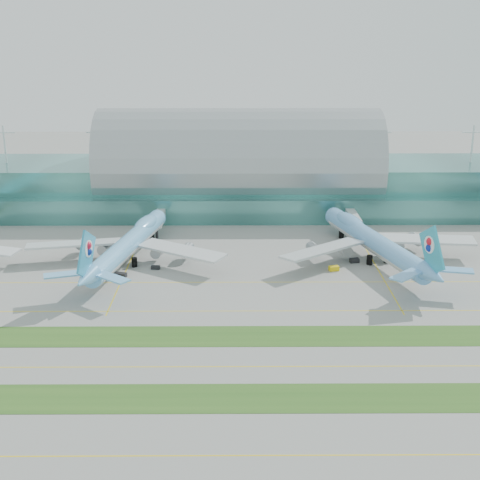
{
  "coord_description": "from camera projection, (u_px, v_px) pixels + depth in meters",
  "views": [
    {
      "loc": [
        -1.27,
        -153.91,
        76.32
      ],
      "look_at": [
        0.0,
        55.0,
        9.0
      ],
      "focal_mm": 50.0,
      "sensor_mm": 36.0,
      "label": 1
    }
  ],
  "objects": [
    {
      "name": "gse_d",
      "position": [
        156.0,
        267.0,
        218.88
      ],
      "size": [
        2.96,
        1.78,
        1.21
      ],
      "primitive_type": "cube",
      "rotation": [
        0.0,
        0.0,
        -0.11
      ],
      "color": "black",
      "rests_on": "ground"
    },
    {
      "name": "taxiline_b",
      "position": [
        242.0,
        367.0,
        156.58
      ],
      "size": [
        420.0,
        0.35,
        0.01
      ],
      "primitive_type": "cube",
      "color": "yellow",
      "rests_on": "ground"
    },
    {
      "name": "grass_strip_far",
      "position": [
        241.0,
        336.0,
        171.8
      ],
      "size": [
        420.0,
        12.0,
        0.08
      ],
      "primitive_type": "cube",
      "color": "#2D591E",
      "rests_on": "ground"
    },
    {
      "name": "grass_strip_near",
      "position": [
        242.0,
        398.0,
        143.24
      ],
      "size": [
        420.0,
        12.0,
        0.08
      ],
      "primitive_type": "cube",
      "color": "#2D591E",
      "rests_on": "ground"
    },
    {
      "name": "gse_c",
      "position": [
        120.0,
        275.0,
        212.1
      ],
      "size": [
        4.19,
        2.85,
        1.39
      ],
      "primitive_type": "cube",
      "rotation": [
        0.0,
        0.0,
        -0.27
      ],
      "color": "black",
      "rests_on": "ground"
    },
    {
      "name": "ground",
      "position": [
        241.0,
        340.0,
        169.91
      ],
      "size": [
        700.0,
        700.0,
        0.0
      ],
      "primitive_type": "plane",
      "color": "gray",
      "rests_on": "ground"
    },
    {
      "name": "airliner_c",
      "position": [
        373.0,
        240.0,
        226.47
      ],
      "size": [
        68.81,
        79.63,
        22.34
      ],
      "rotation": [
        0.0,
        0.0,
        0.28
      ],
      "color": "#68AAE6",
      "rests_on": "ground"
    },
    {
      "name": "terminal",
      "position": [
        239.0,
        176.0,
        288.12
      ],
      "size": [
        340.0,
        69.1,
        36.0
      ],
      "color": "#3D7A75",
      "rests_on": "ground"
    },
    {
      "name": "taxiline_d",
      "position": [
        240.0,
        282.0,
        207.98
      ],
      "size": [
        420.0,
        0.35,
        0.01
      ],
      "primitive_type": "cube",
      "color": "yellow",
      "rests_on": "ground"
    },
    {
      "name": "taxiline_c",
      "position": [
        241.0,
        311.0,
        187.04
      ],
      "size": [
        420.0,
        0.35,
        0.01
      ],
      "primitive_type": "cube",
      "color": "yellow",
      "rests_on": "ground"
    },
    {
      "name": "gse_e",
      "position": [
        334.0,
        268.0,
        217.61
      ],
      "size": [
        3.53,
        2.58,
        1.53
      ],
      "primitive_type": "cube",
      "rotation": [
        0.0,
        0.0,
        0.23
      ],
      "color": "yellow",
      "rests_on": "ground"
    },
    {
      "name": "taxiline_a",
      "position": [
        243.0,
        455.0,
        124.22
      ],
      "size": [
        420.0,
        0.35,
        0.01
      ],
      "primitive_type": "cube",
      "color": "yellow",
      "rests_on": "ground"
    },
    {
      "name": "airliner_b",
      "position": [
        129.0,
        243.0,
        224.21
      ],
      "size": [
        68.35,
        78.53,
        21.73
      ],
      "rotation": [
        0.0,
        0.0,
        -0.19
      ],
      "color": "#6CB6EE",
      "rests_on": "ground"
    },
    {
      "name": "gse_f",
      "position": [
        354.0,
        260.0,
        225.04
      ],
      "size": [
        3.45,
        2.51,
        1.46
      ],
      "primitive_type": "cube",
      "rotation": [
        0.0,
        0.0,
        0.25
      ],
      "color": "black",
      "rests_on": "ground"
    }
  ]
}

